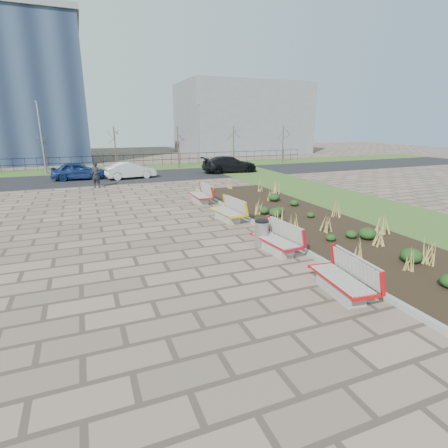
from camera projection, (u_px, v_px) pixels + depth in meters
name	position (u px, v px, depth m)	size (l,w,h in m)	color
ground	(214.00, 290.00, 9.46)	(120.00, 120.00, 0.00)	#7B6354
planting_bed	(303.00, 220.00, 16.13)	(4.50, 18.00, 0.10)	black
planting_curb	(258.00, 225.00, 15.29)	(0.16, 18.00, 0.15)	gray
grass_verge_near	(382.00, 211.00, 17.84)	(5.00, 38.00, 0.04)	#33511E
grass_verge_far	(116.00, 169.00, 34.41)	(80.00, 5.00, 0.04)	#33511E
road	(123.00, 177.00, 29.07)	(80.00, 7.00, 0.02)	black
bench_a	(341.00, 277.00, 9.08)	(0.90, 2.10, 1.00)	red
bench_b	(275.00, 238.00, 12.12)	(0.90, 2.10, 1.00)	red
bench_c	(227.00, 210.00, 16.04)	(0.90, 2.10, 1.00)	#D2B80B
bench_d	(200.00, 194.00, 19.69)	(0.90, 2.10, 1.00)	#AD160B
litter_bin	(261.00, 234.00, 12.62)	(0.49, 0.49, 0.98)	#B2B2B7
pedestrian	(96.00, 175.00, 24.20)	(0.65, 0.43, 1.78)	black
car_blue	(78.00, 171.00, 27.67)	(1.63, 4.04, 1.38)	navy
car_silver	(130.00, 170.00, 28.27)	(1.39, 3.98, 1.31)	#B1B5B9
car_black	(230.00, 164.00, 31.72)	(2.05, 5.03, 1.46)	black
tree_b	(44.00, 151.00, 30.37)	(1.40, 1.40, 4.00)	#4C3D2D
tree_c	(115.00, 149.00, 32.51)	(1.40, 1.40, 4.00)	#4C3D2D
tree_d	(178.00, 147.00, 34.66)	(1.40, 1.40, 4.00)	#4C3D2D
tree_e	(233.00, 146.00, 36.80)	(1.40, 1.40, 4.00)	#4C3D2D
tree_f	(283.00, 145.00, 38.95)	(1.40, 1.40, 4.00)	#4C3D2D
lamp_west	(42.00, 139.00, 29.64)	(0.24, 0.60, 6.00)	gray
lamp_east	(199.00, 137.00, 34.65)	(0.24, 0.60, 6.00)	gray
railing_fence	(114.00, 161.00, 35.58)	(44.00, 0.10, 1.20)	black
building_grey	(242.00, 119.00, 52.66)	(18.00, 12.00, 10.00)	slate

